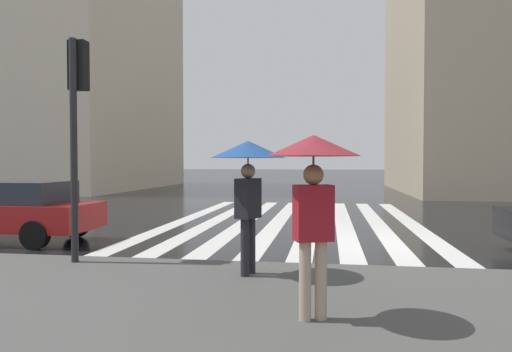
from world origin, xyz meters
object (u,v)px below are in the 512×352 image
traffic_signal_post (77,102)px  pedestrian_by_billboard (248,163)px  car_red (9,209)px  pedestrian_approaching_kerb (313,171)px

traffic_signal_post → pedestrian_by_billboard: bearing=-100.8°
traffic_signal_post → car_red: bearing=52.2°
car_red → pedestrian_by_billboard: size_ratio=2.03×
traffic_signal_post → pedestrian_approaching_kerb: traffic_signal_post is taller
car_red → pedestrian_by_billboard: 6.92m
traffic_signal_post → car_red: size_ratio=0.93×
car_red → pedestrian_approaching_kerb: (-4.88, -7.19, 1.01)m
traffic_signal_post → pedestrian_approaching_kerb: 4.94m
pedestrian_by_billboard → car_red: bearing=64.2°
traffic_signal_post → pedestrian_approaching_kerb: size_ratio=1.90×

